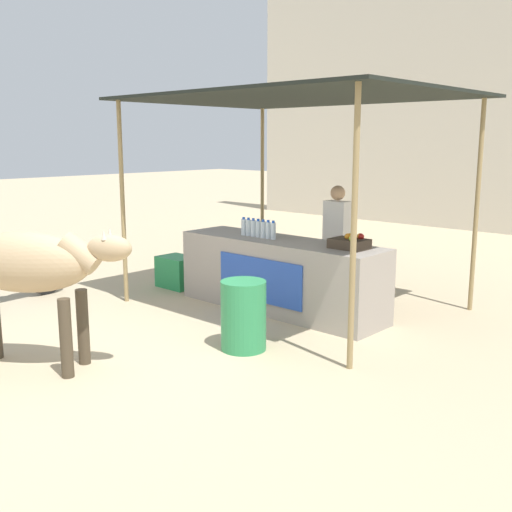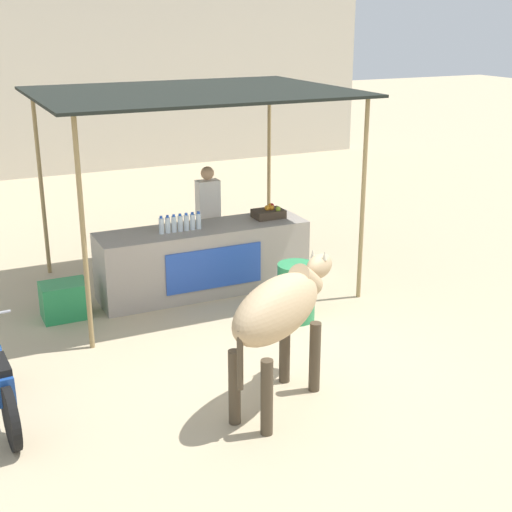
% 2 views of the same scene
% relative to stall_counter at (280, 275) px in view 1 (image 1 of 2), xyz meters
% --- Properties ---
extents(ground_plane, '(60.00, 60.00, 0.00)m').
position_rel_stall_counter_xyz_m(ground_plane, '(0.00, -2.20, -0.48)').
color(ground_plane, tan).
extents(stall_counter, '(3.00, 0.82, 0.96)m').
position_rel_stall_counter_xyz_m(stall_counter, '(0.00, 0.00, 0.00)').
color(stall_counter, '#9E9389').
rests_on(stall_counter, ground).
extents(stall_awning, '(4.20, 3.20, 2.82)m').
position_rel_stall_counter_xyz_m(stall_awning, '(0.00, 0.30, 2.22)').
color(stall_awning, black).
rests_on(stall_awning, ground).
extents(water_bottle_row, '(0.61, 0.07, 0.25)m').
position_rel_stall_counter_xyz_m(water_bottle_row, '(-0.35, -0.05, 0.59)').
color(water_bottle_row, silver).
rests_on(water_bottle_row, stall_counter).
extents(fruit_crate, '(0.44, 0.32, 0.18)m').
position_rel_stall_counter_xyz_m(fruit_crate, '(1.06, 0.06, 0.55)').
color(fruit_crate, '#3F3326').
rests_on(fruit_crate, stall_counter).
extents(vendor_behind_counter, '(0.34, 0.22, 1.65)m').
position_rel_stall_counter_xyz_m(vendor_behind_counter, '(0.38, 0.75, 0.37)').
color(vendor_behind_counter, '#383842').
rests_on(vendor_behind_counter, ground).
extents(cooler_box, '(0.60, 0.44, 0.48)m').
position_rel_stall_counter_xyz_m(cooler_box, '(-2.00, -0.10, -0.24)').
color(cooler_box, '#268C4C').
rests_on(cooler_box, ground).
extents(water_barrel, '(0.49, 0.49, 0.76)m').
position_rel_stall_counter_xyz_m(water_barrel, '(0.72, -1.45, -0.10)').
color(water_barrel, '#2D8C51').
rests_on(water_barrel, ground).
extents(cow, '(1.72, 1.30, 1.44)m').
position_rel_stall_counter_xyz_m(cow, '(-0.44, -3.25, 0.55)').
color(cow, tan).
rests_on(cow, ground).
extents(motorcycle_parked, '(0.55, 1.80, 0.90)m').
position_rel_stall_counter_xyz_m(motorcycle_parked, '(-3.06, -2.28, -0.05)').
color(motorcycle_parked, black).
rests_on(motorcycle_parked, ground).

